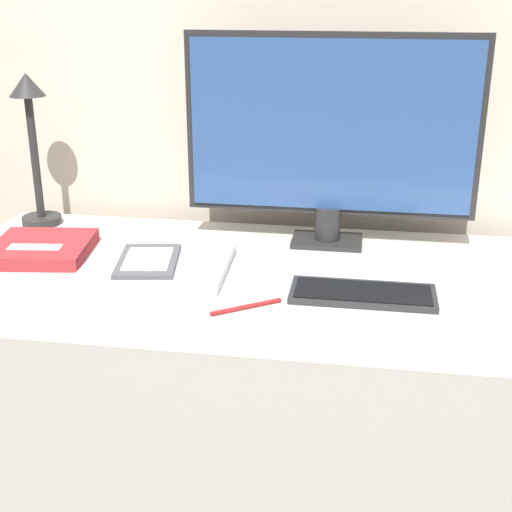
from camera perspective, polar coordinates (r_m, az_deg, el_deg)
wall_back at (r=1.81m, az=4.37°, el=18.14°), size 3.60×0.05×2.40m
desk at (r=1.67m, az=2.23°, el=-13.06°), size 1.53×0.69×0.71m
monitor at (r=1.64m, az=6.03°, el=9.65°), size 0.67×0.11×0.48m
keyboard at (r=1.43m, az=8.53°, el=-2.99°), size 0.29×0.12×0.01m
laptop at (r=1.55m, az=-7.84°, el=-0.75°), size 0.31×0.26×0.02m
ereader at (r=1.53m, az=-8.64°, el=-0.38°), size 0.15×0.21×0.01m
desk_lamp at (r=1.86m, az=-17.47°, el=9.22°), size 0.10×0.10×0.38m
notebook at (r=1.69m, az=-16.77°, el=0.58°), size 0.24×0.24×0.03m
pen at (r=1.36m, az=-0.80°, el=-4.09°), size 0.13×0.09×0.01m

